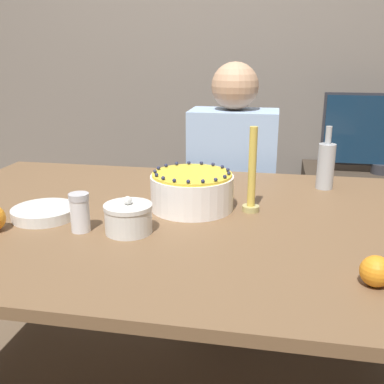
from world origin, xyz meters
name	(u,v)px	position (x,y,z in m)	size (l,w,h in m)	color
wall_behind	(222,37)	(0.00, 1.40, 1.30)	(8.00, 0.05, 2.60)	slate
dining_table	(164,241)	(0.00, 0.00, 0.65)	(1.67, 1.14, 0.74)	brown
cake	(192,191)	(0.08, 0.08, 0.79)	(0.27, 0.27, 0.13)	white
sugar_bowl	(128,218)	(-0.06, -0.15, 0.78)	(0.14, 0.14, 0.11)	silver
sugar_shaker	(80,212)	(-0.20, -0.17, 0.79)	(0.06, 0.06, 0.11)	white
plate_stack	(44,213)	(-0.35, -0.09, 0.75)	(0.20, 0.20, 0.03)	silver
candle	(252,178)	(0.26, 0.09, 0.85)	(0.05, 0.05, 0.27)	tan
bottle	(326,165)	(0.52, 0.39, 0.82)	(0.06, 0.06, 0.23)	#B2B7BC
orange_fruit_1	(376,271)	(0.56, -0.35, 0.77)	(0.07, 0.07, 0.07)	orange
person_man_blue_shirt	(232,205)	(0.14, 0.77, 0.51)	(0.40, 0.34, 1.18)	#2D2D38
side_cabinet	(373,230)	(0.87, 1.10, 0.31)	(0.76, 0.51, 0.62)	#382D23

